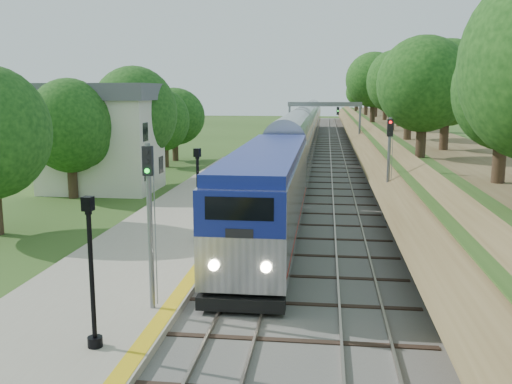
# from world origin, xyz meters

# --- Properties ---
(trackbed) EXTENTS (9.50, 170.00, 0.28)m
(trackbed) POSITION_xyz_m (2.00, 60.00, 0.07)
(trackbed) COLOR #4C4944
(trackbed) RESTS_ON ground
(platform) EXTENTS (6.40, 68.00, 0.38)m
(platform) POSITION_xyz_m (-5.20, 16.00, 0.19)
(platform) COLOR gray
(platform) RESTS_ON ground
(yellow_stripe) EXTENTS (0.55, 68.00, 0.01)m
(yellow_stripe) POSITION_xyz_m (-2.35, 16.00, 0.39)
(yellow_stripe) COLOR gold
(yellow_stripe) RESTS_ON platform
(embankment) EXTENTS (10.64, 170.00, 11.70)m
(embankment) POSITION_xyz_m (10.35, 60.00, 1.95)
(embankment) COLOR brown
(embankment) RESTS_ON ground
(station_building) EXTENTS (8.60, 6.60, 8.00)m
(station_building) POSITION_xyz_m (-14.00, 30.00, 4.09)
(station_building) COLOR white
(station_building) RESTS_ON ground
(signal_gantry) EXTENTS (8.40, 0.38, 6.20)m
(signal_gantry) POSITION_xyz_m (2.47, 54.99, 4.82)
(signal_gantry) COLOR slate
(signal_gantry) RESTS_ON ground
(trees_behind_platform) EXTENTS (7.82, 53.32, 7.21)m
(trees_behind_platform) POSITION_xyz_m (-11.17, 20.67, 4.53)
(trees_behind_platform) COLOR #332316
(trees_behind_platform) RESTS_ON ground
(train) EXTENTS (3.06, 101.75, 4.50)m
(train) POSITION_xyz_m (0.00, 56.50, 2.31)
(train) COLOR black
(train) RESTS_ON trackbed
(lamppost_mid) EXTENTS (0.43, 0.43, 4.30)m
(lamppost_mid) POSITION_xyz_m (-3.63, 3.41, 2.30)
(lamppost_mid) COLOR black
(lamppost_mid) RESTS_ON platform
(lamppost_far) EXTENTS (0.44, 0.44, 4.44)m
(lamppost_far) POSITION_xyz_m (-3.27, 15.09, 2.36)
(lamppost_far) COLOR black
(lamppost_far) RESTS_ON platform
(signal_platform) EXTENTS (0.32, 0.25, 5.47)m
(signal_platform) POSITION_xyz_m (-2.90, 6.46, 3.74)
(signal_platform) COLOR slate
(signal_platform) RESTS_ON platform
(signal_farside) EXTENTS (0.32, 0.26, 5.92)m
(signal_farside) POSITION_xyz_m (6.20, 21.17, 3.74)
(signal_farside) COLOR slate
(signal_farside) RESTS_ON ground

